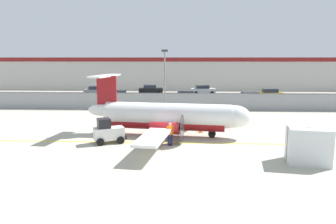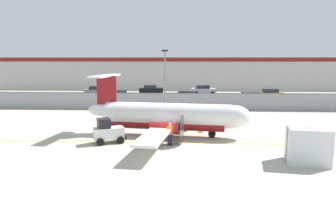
{
  "view_description": "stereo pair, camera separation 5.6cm",
  "coord_description": "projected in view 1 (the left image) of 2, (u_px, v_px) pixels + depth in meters",
  "views": [
    {
      "loc": [
        0.73,
        -21.9,
        6.26
      ],
      "look_at": [
        -0.63,
        5.39,
        1.8
      ],
      "focal_mm": 35.0,
      "sensor_mm": 36.0,
      "label": 1
    },
    {
      "loc": [
        0.79,
        -21.9,
        6.26
      ],
      "look_at": [
        -0.63,
        5.39,
        1.8
      ],
      "focal_mm": 35.0,
      "sensor_mm": 36.0,
      "label": 2
    }
  ],
  "objects": [
    {
      "name": "parked_car_3",
      "position": [
        186.0,
        96.0,
        47.35
      ],
      "size": [
        4.35,
        2.34,
        1.58
      ],
      "rotation": [
        0.0,
        0.0,
        0.1
      ],
      "color": "navy",
      "rests_on": "parking_lot_strip"
    },
    {
      "name": "baggage_tug",
      "position": [
        108.0,
        132.0,
        24.45
      ],
      "size": [
        2.58,
        2.1,
        1.88
      ],
      "rotation": [
        0.0,
        0.0,
        0.42
      ],
      "color": "silver",
      "rests_on": "ground"
    },
    {
      "name": "perimeter_fence",
      "position": [
        178.0,
        101.0,
        40.19
      ],
      "size": [
        98.0,
        0.1,
        2.1
      ],
      "color": "gray",
      "rests_on": "ground"
    },
    {
      "name": "parked_car_1",
      "position": [
        117.0,
        95.0,
        48.34
      ],
      "size": [
        4.23,
        2.06,
        1.58
      ],
      "rotation": [
        0.0,
        0.0,
        3.16
      ],
      "color": "#B28C19",
      "rests_on": "parking_lot_strip"
    },
    {
      "name": "parked_car_0",
      "position": [
        97.0,
        91.0,
        55.44
      ],
      "size": [
        4.34,
        2.31,
        1.58
      ],
      "rotation": [
        0.0,
        0.0,
        0.09
      ],
      "color": "gray",
      "rests_on": "parking_lot_strip"
    },
    {
      "name": "ground_crew_worker",
      "position": [
        170.0,
        133.0,
        23.67
      ],
      "size": [
        0.54,
        0.43,
        1.7
      ],
      "rotation": [
        0.0,
        0.0,
        5.04
      ],
      "color": "#191E4C",
      "rests_on": "ground"
    },
    {
      "name": "traffic_cone_near_right",
      "position": [
        201.0,
        129.0,
        28.12
      ],
      "size": [
        0.36,
        0.36,
        0.64
      ],
      "color": "orange",
      "rests_on": "ground"
    },
    {
      "name": "apron_light_pole",
      "position": [
        165.0,
        76.0,
        37.08
      ],
      "size": [
        0.7,
        0.3,
        7.27
      ],
      "color": "slate",
      "rests_on": "ground"
    },
    {
      "name": "ground_plane",
      "position": [
        174.0,
        143.0,
        24.6
      ],
      "size": [
        140.0,
        140.0,
        0.01
      ],
      "color": "#B2AD99"
    },
    {
      "name": "parked_car_2",
      "position": [
        150.0,
        89.0,
        57.92
      ],
      "size": [
        4.36,
        2.35,
        1.58
      ],
      "rotation": [
        0.0,
        0.0,
        0.11
      ],
      "color": "black",
      "rests_on": "parking_lot_strip"
    },
    {
      "name": "parked_car_4",
      "position": [
        203.0,
        90.0,
        57.16
      ],
      "size": [
        4.38,
        2.42,
        1.58
      ],
      "rotation": [
        0.0,
        0.0,
        0.13
      ],
      "color": "silver",
      "rests_on": "parking_lot_strip"
    },
    {
      "name": "cargo_container",
      "position": [
        308.0,
        145.0,
        19.71
      ],
      "size": [
        2.68,
        2.35,
        2.2
      ],
      "rotation": [
        0.0,
        0.0,
        -0.16
      ],
      "color": "silver",
      "rests_on": "ground"
    },
    {
      "name": "background_building",
      "position": [
        181.0,
        73.0,
        69.41
      ],
      "size": [
        91.0,
        8.1,
        6.5
      ],
      "color": "beige",
      "rests_on": "ground"
    },
    {
      "name": "traffic_cone_near_left",
      "position": [
        120.0,
        130.0,
        27.67
      ],
      "size": [
        0.36,
        0.36,
        0.64
      ],
      "color": "orange",
      "rests_on": "ground"
    },
    {
      "name": "commuter_airplane",
      "position": [
        170.0,
        116.0,
        26.68
      ],
      "size": [
        13.59,
        16.07,
        4.92
      ],
      "rotation": [
        0.0,
        0.0,
        -0.14
      ],
      "color": "white",
      "rests_on": "ground"
    },
    {
      "name": "parked_car_5",
      "position": [
        249.0,
        98.0,
        45.51
      ],
      "size": [
        4.32,
        2.25,
        1.58
      ],
      "rotation": [
        0.0,
        0.0,
        3.22
      ],
      "color": "silver",
      "rests_on": "parking_lot_strip"
    },
    {
      "name": "parked_car_6",
      "position": [
        269.0,
        94.0,
        50.46
      ],
      "size": [
        4.21,
        2.02,
        1.58
      ],
      "rotation": [
        0.0,
        0.0,
        3.14
      ],
      "color": "#B28C19",
      "rests_on": "parking_lot_strip"
    },
    {
      "name": "parking_lot_strip",
      "position": [
        180.0,
        98.0,
        51.7
      ],
      "size": [
        98.0,
        17.0,
        0.12
      ],
      "color": "#38383A",
      "rests_on": "ground"
    }
  ]
}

